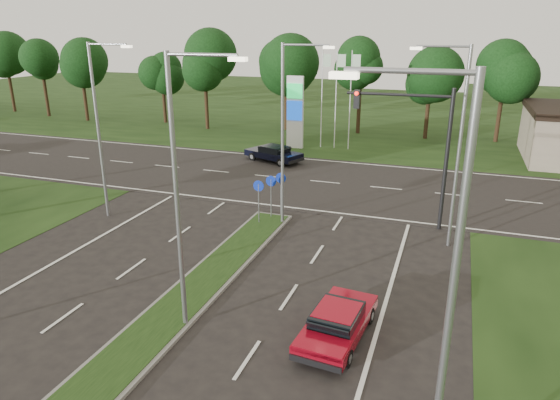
% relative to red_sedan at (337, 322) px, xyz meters
% --- Properties ---
extents(verge_far, '(160.00, 50.00, 0.02)m').
position_rel_red_sedan_xyz_m(verge_far, '(-5.81, 47.97, -0.60)').
color(verge_far, black).
rests_on(verge_far, ground).
extents(cross_road, '(160.00, 12.00, 0.02)m').
position_rel_red_sedan_xyz_m(cross_road, '(-5.81, 16.97, -0.60)').
color(cross_road, black).
rests_on(cross_road, ground).
extents(median_kerb, '(2.00, 26.00, 0.12)m').
position_rel_red_sedan_xyz_m(median_kerb, '(-5.81, -3.03, -0.54)').
color(median_kerb, slate).
rests_on(median_kerb, ground).
extents(streetlight_median_near, '(2.53, 0.22, 9.00)m').
position_rel_red_sedan_xyz_m(streetlight_median_near, '(-4.81, -1.03, 4.48)').
color(streetlight_median_near, gray).
rests_on(streetlight_median_near, ground).
extents(streetlight_median_far, '(2.53, 0.22, 9.00)m').
position_rel_red_sedan_xyz_m(streetlight_median_far, '(-4.81, 8.97, 4.48)').
color(streetlight_median_far, gray).
rests_on(streetlight_median_far, ground).
extents(streetlight_left_far, '(2.53, 0.22, 9.00)m').
position_rel_red_sedan_xyz_m(streetlight_left_far, '(-14.11, 6.97, 4.48)').
color(streetlight_left_far, gray).
rests_on(streetlight_left_far, ground).
extents(streetlight_right_far, '(2.53, 0.22, 9.00)m').
position_rel_red_sedan_xyz_m(streetlight_right_far, '(2.99, 8.97, 4.48)').
color(streetlight_right_far, gray).
rests_on(streetlight_right_far, ground).
extents(streetlight_right_near, '(2.53, 0.22, 9.00)m').
position_rel_red_sedan_xyz_m(streetlight_right_near, '(2.99, -5.03, 4.48)').
color(streetlight_right_near, gray).
rests_on(streetlight_right_near, ground).
extents(traffic_signal, '(5.10, 0.42, 7.00)m').
position_rel_red_sedan_xyz_m(traffic_signal, '(1.38, 10.97, 4.06)').
color(traffic_signal, black).
rests_on(traffic_signal, ground).
extents(median_signs, '(1.16, 1.76, 2.38)m').
position_rel_red_sedan_xyz_m(median_signs, '(-5.81, 9.37, 1.12)').
color(median_signs, gray).
rests_on(median_signs, ground).
extents(gas_pylon, '(5.80, 1.26, 8.00)m').
position_rel_red_sedan_xyz_m(gas_pylon, '(-9.59, 26.02, 2.60)').
color(gas_pylon, silver).
rests_on(gas_pylon, ground).
extents(treeline_far, '(6.00, 6.00, 9.90)m').
position_rel_red_sedan_xyz_m(treeline_far, '(-5.71, 32.90, 6.24)').
color(treeline_far, black).
rests_on(treeline_far, ground).
extents(red_sedan, '(2.00, 4.16, 1.11)m').
position_rel_red_sedan_xyz_m(red_sedan, '(0.00, 0.00, 0.00)').
color(red_sedan, maroon).
rests_on(red_sedan, ground).
extents(navy_sedan, '(4.81, 3.31, 1.22)m').
position_rel_red_sedan_xyz_m(navy_sedan, '(-9.88, 20.96, 0.06)').
color(navy_sedan, black).
rests_on(navy_sedan, ground).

